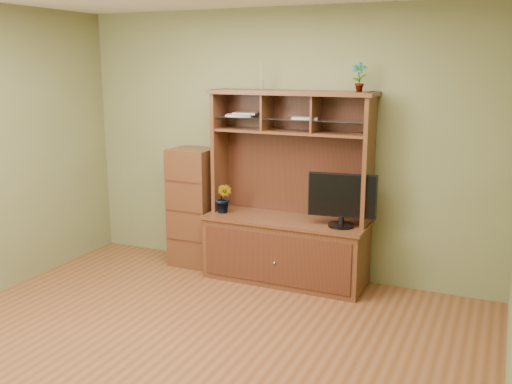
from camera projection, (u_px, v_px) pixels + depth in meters
The scene contains 8 objects.
room at pixel (179, 179), 4.05m from camera, with size 4.54×4.04×2.74m.
media_hutch at pixel (287, 230), 5.71m from camera, with size 1.66×0.61×1.90m.
monitor at pixel (342, 199), 5.31m from camera, with size 0.64×0.25×0.51m.
orchid_plant at pixel (224, 198), 5.83m from camera, with size 0.17×0.14×0.31m, color #336021.
top_plant at pixel (359, 77), 5.18m from camera, with size 0.14×0.10×0.27m, color #2C6924.
reed_diffuser at pixel (261, 79), 5.58m from camera, with size 0.06×0.06×0.28m.
magazines at pixel (262, 115), 5.65m from camera, with size 1.00×0.26×0.04m.
side_cabinet at pixel (193, 207), 6.16m from camera, with size 0.45×0.42×1.27m.
Camera 1 is at (2.13, -3.40, 2.14)m, focal length 40.00 mm.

